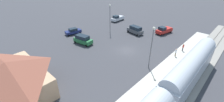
{
  "coord_description": "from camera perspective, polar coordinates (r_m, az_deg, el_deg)",
  "views": [
    {
      "loc": [
        -18.01,
        24.17,
        16.31
      ],
      "look_at": [
        1.09,
        3.84,
        1.0
      ],
      "focal_mm": 23.6,
      "sensor_mm": 36.0,
      "label": 1
    }
  ],
  "objects": [
    {
      "name": "suv_charcoal",
      "position": [
        43.73,
        8.97,
        8.11
      ],
      "size": [
        5.14,
        2.97,
        2.22
      ],
      "color": "#47494F",
      "rests_on": "ground"
    },
    {
      "name": "pedestrian_waiting_far",
      "position": [
        36.62,
        25.87,
        1.46
      ],
      "size": [
        0.36,
        0.36,
        1.71
      ],
      "color": "#333338",
      "rests_on": "platform"
    },
    {
      "name": "platform",
      "position": [
        30.16,
        20.91,
        -5.81
      ],
      "size": [
        3.2,
        46.0,
        0.3
      ],
      "color": "#B7B2A8",
      "rests_on": "ground"
    },
    {
      "name": "ground_plane",
      "position": [
        34.27,
        5.73,
        0.18
      ],
      "size": [
        200.0,
        200.0,
        0.0
      ],
      "primitive_type": "plane",
      "color": "#38383D"
    },
    {
      "name": "pickup_silver",
      "position": [
        54.96,
        2.15,
        12.59
      ],
      "size": [
        2.09,
        5.45,
        2.14
      ],
      "color": "silver",
      "rests_on": "ground"
    },
    {
      "name": "light_pole_lot_center",
      "position": [
        42.9,
        -0.8,
        13.55
      ],
      "size": [
        0.44,
        0.44,
        8.09
      ],
      "color": "#515156",
      "rests_on": "ground"
    },
    {
      "name": "light_pole_near_platform",
      "position": [
        26.72,
        15.16,
        2.83
      ],
      "size": [
        0.44,
        0.44,
        8.11
      ],
      "color": "#515156",
      "rests_on": "ground"
    },
    {
      "name": "station_building",
      "position": [
        25.91,
        -34.61,
        -8.48
      ],
      "size": [
        12.52,
        8.85,
        5.42
      ],
      "color": "tan",
      "rests_on": "ground"
    },
    {
      "name": "pickup_red",
      "position": [
        45.95,
        19.49,
        7.66
      ],
      "size": [
        3.09,
        5.7,
        2.14
      ],
      "color": "red",
      "rests_on": "ground"
    },
    {
      "name": "sedan_navy",
      "position": [
        44.38,
        -14.81,
        7.44
      ],
      "size": [
        2.65,
        4.76,
        1.74
      ],
      "color": "navy",
      "rests_on": "ground"
    },
    {
      "name": "pedestrian_on_platform",
      "position": [
        33.63,
        23.52,
        -0.38
      ],
      "size": [
        0.36,
        0.36,
        1.71
      ],
      "color": "brown",
      "rests_on": "platform"
    },
    {
      "name": "suv_green",
      "position": [
        37.61,
        -11.23,
        4.41
      ],
      "size": [
        5.16,
        3.03,
        2.22
      ],
      "color": "#236638",
      "rests_on": "ground"
    },
    {
      "name": "railway_track",
      "position": [
        29.38,
        27.98,
        -8.65
      ],
      "size": [
        4.8,
        70.0,
        0.3
      ],
      "color": "gray",
      "rests_on": "ground"
    }
  ]
}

